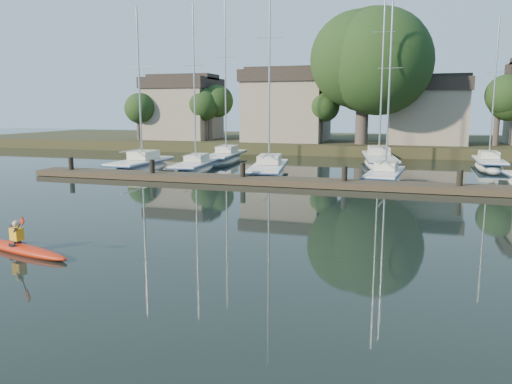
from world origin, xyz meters
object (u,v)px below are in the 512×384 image
(sailboat_5, at_px, (225,162))
(sailboat_7, at_px, (488,169))
(sailboat_0, at_px, (141,172))
(sailboat_6, at_px, (379,166))
(sailboat_1, at_px, (195,172))
(sailboat_3, at_px, (385,183))
(dock, at_px, (292,182))
(sailboat_2, at_px, (269,177))
(kayak, at_px, (20,247))

(sailboat_5, height_order, sailboat_7, sailboat_5)
(sailboat_0, relative_size, sailboat_7, 1.04)
(sailboat_5, height_order, sailboat_6, sailboat_6)
(sailboat_0, xyz_separation_m, sailboat_1, (4.05, 0.62, 0.04))
(sailboat_0, distance_m, sailboat_5, 8.65)
(sailboat_5, bearing_deg, sailboat_1, -91.64)
(sailboat_3, bearing_deg, sailboat_1, 179.33)
(dock, bearing_deg, sailboat_5, 125.18)
(sailboat_0, relative_size, sailboat_1, 1.00)
(sailboat_3, relative_size, sailboat_7, 0.96)
(sailboat_0, distance_m, sailboat_3, 17.46)
(sailboat_2, relative_size, sailboat_3, 1.30)
(sailboat_3, distance_m, sailboat_5, 16.15)
(sailboat_7, bearing_deg, sailboat_6, -176.25)
(kayak, relative_size, sailboat_6, 0.25)
(sailboat_0, distance_m, sailboat_7, 26.30)
(sailboat_2, xyz_separation_m, sailboat_5, (-6.03, 7.82, 0.01))
(sailboat_6, distance_m, sailboat_7, 8.16)
(sailboat_5, xyz_separation_m, sailboat_7, (20.99, 1.22, 0.00))
(kayak, xyz_separation_m, sailboat_2, (2.35, 20.25, -0.36))
(sailboat_2, height_order, sailboat_7, sailboat_2)
(kayak, relative_size, sailboat_7, 0.35)
(kayak, height_order, dock, kayak)
(sailboat_0, height_order, sailboat_7, sailboat_0)
(dock, xyz_separation_m, sailboat_0, (-12.40, 4.51, -0.41))
(dock, distance_m, sailboat_5, 15.08)
(kayak, distance_m, sailboat_1, 21.14)
(dock, relative_size, sailboat_3, 2.88)
(sailboat_5, bearing_deg, dock, -59.12)
(sailboat_5, relative_size, sailboat_7, 1.21)
(sailboat_3, xyz_separation_m, sailboat_5, (-13.73, 8.50, -0.01))
(kayak, bearing_deg, sailboat_7, 73.71)
(kayak, distance_m, sailboat_3, 22.01)
(sailboat_0, height_order, sailboat_2, sailboat_2)
(sailboat_1, relative_size, sailboat_2, 0.83)
(sailboat_1, height_order, sailboat_7, sailboat_1)
(sailboat_0, bearing_deg, sailboat_3, -2.52)
(sailboat_1, bearing_deg, sailboat_6, 26.74)
(sailboat_0, relative_size, sailboat_3, 1.08)
(sailboat_1, bearing_deg, sailboat_0, -177.34)
(sailboat_3, bearing_deg, sailboat_6, 100.33)
(dock, relative_size, sailboat_1, 2.67)
(dock, height_order, sailboat_1, sailboat_1)
(sailboat_3, height_order, sailboat_7, sailboat_7)
(sailboat_0, xyz_separation_m, sailboat_3, (17.45, -0.68, 0.03))
(sailboat_2, relative_size, sailboat_6, 0.88)
(sailboat_1, distance_m, sailboat_5, 7.21)
(kayak, distance_m, sailboat_0, 21.57)
(sailboat_6, bearing_deg, sailboat_7, -5.63)
(sailboat_0, distance_m, sailboat_1, 4.09)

